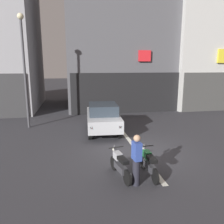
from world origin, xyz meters
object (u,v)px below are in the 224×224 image
Objects in this scene: motorcycle_silver_row_leftmost at (120,164)px; person_by_motorcycles at (136,160)px; car_silver_crossing_near at (103,117)px; street_lamp at (24,60)px; motorcycle_green_row_left_mid at (149,163)px.

person_by_motorcycles reaches higher than motorcycle_silver_row_leftmost.
car_silver_crossing_near is 0.63× the size of street_lamp.
motorcycle_silver_row_leftmost is (-0.20, -5.37, -0.43)m from car_silver_crossing_near.
street_lamp is 4.00× the size of motorcycle_silver_row_leftmost.
person_by_motorcycles is at bearing -139.24° from motorcycle_green_row_left_mid.
car_silver_crossing_near reaches higher than motorcycle_silver_row_leftmost.
person_by_motorcycles is at bearing -59.32° from street_lamp.
street_lamp is at bearing 125.77° from motorcycle_green_row_left_mid.
street_lamp is at bearing 120.68° from person_by_motorcycles.
street_lamp is 9.54m from motorcycle_green_row_left_mid.
person_by_motorcycles is (0.40, -0.60, 0.40)m from motorcycle_silver_row_leftmost.
motorcycle_green_row_left_mid is at bearing -4.65° from motorcycle_silver_row_leftmost.
car_silver_crossing_near is 5.98m from person_by_motorcycles.
person_by_motorcycles reaches higher than car_silver_crossing_near.
street_lamp is at bearing 120.44° from motorcycle_silver_row_leftmost.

